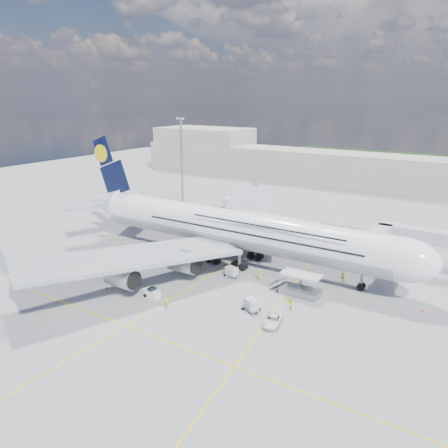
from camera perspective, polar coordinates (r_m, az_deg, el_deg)
The scene contains 31 objects.
ground at distance 79.20m, azimuth -2.41°, elevation -7.08°, with size 300.00×300.00×0.00m, color gray.
taxi_line_main at distance 79.20m, azimuth -2.41°, elevation -7.08°, with size 0.25×220.00×0.01m, color yellow.
taxi_line_cross at distance 65.55m, azimuth -12.71°, elevation -12.81°, with size 120.00×0.25×0.01m, color yellow.
taxi_line_diag at distance 81.16m, azimuth 9.91°, elevation -6.72°, with size 0.25×100.00×0.01m, color yellow.
airliner at distance 84.57m, azimuth 1.55°, elevation -0.56°, with size 77.26×79.15×23.71m.
jet_bridge at distance 84.90m, azimuth 22.94°, elevation -1.84°, with size 18.80×12.10×8.50m.
cargo_loader at distance 73.65m, azimuth 9.81°, elevation -8.15°, with size 8.53×3.20×3.67m.
light_mast at distance 133.89m, azimuth -5.56°, elevation 8.48°, with size 3.00×0.70×25.50m.
terminal at distance 161.98m, azimuth 17.27°, elevation 6.63°, with size 180.00×16.00×12.00m, color #B2AD9E.
hangar at distance 195.99m, azimuth -2.54°, elevation 9.82°, with size 40.00×22.00×18.00m, color #B2AD9E.
dolly_row_a at distance 90.81m, azimuth -15.57°, elevation -3.86°, with size 3.24×2.14×1.89m.
dolly_row_b at distance 81.38m, azimuth -12.57°, elevation -5.95°, with size 3.68×2.54×2.12m.
dolly_row_c at distance 88.20m, azimuth -9.92°, elevation -4.19°, with size 2.81×1.88×1.64m.
dolly_back at distance 92.55m, azimuth -10.31°, elevation -3.60°, with size 2.83×1.84×0.39m.
dolly_nose_far at distance 67.69m, azimuth 3.58°, elevation -10.46°, with size 3.34×2.84×1.87m.
dolly_nose_near at distance 79.46m, azimuth 1.00°, elevation -6.23°, with size 3.13×2.15×1.81m.
baggage_tug at distance 72.63m, azimuth -9.38°, elevation -8.91°, with size 2.90×1.54×1.75m.
catering_truck_inner at distance 100.60m, azimuth -0.05°, elevation -0.88°, with size 5.79×2.31×3.45m.
catering_truck_outer at distance 120.44m, azimuth 1.20°, elevation 2.21°, with size 7.44×3.66×4.26m.
service_van at distance 64.41m, azimuth 6.37°, elevation -12.37°, with size 2.22×4.82×1.34m, color white.
crew_nose at distance 80.39m, azimuth 15.26°, elevation -6.58°, with size 0.69×0.45×1.89m, color #BBDE17.
crew_loader at distance 68.63m, azimuth 8.62°, elevation -10.25°, with size 0.95×0.74×1.96m, color #D5F219.
crew_wing at distance 85.52m, azimuth -12.33°, elevation -5.05°, with size 0.95×0.40×1.63m, color #C7FF1A.
crew_van at distance 78.44m, azimuth 4.74°, elevation -6.59°, with size 0.95×0.62×1.95m, color #A3DD17.
crew_tug at distance 68.68m, azimuth -7.58°, elevation -10.26°, with size 1.17×0.67×1.81m, color #BDE317.
cone_nose at distance 74.10m, azimuth 24.51°, elevation -10.16°, with size 0.45×0.45×0.57m.
cone_wing_left_inner at distance 103.42m, azimuth 2.03°, elevation -1.18°, with size 0.49×0.49×0.62m.
cone_wing_left_outer at distance 112.73m, azimuth 1.22°, elevation 0.31°, with size 0.42×0.42×0.54m.
cone_wing_right_inner at distance 82.79m, azimuth -2.46°, elevation -5.83°, with size 0.39×0.39×0.50m.
cone_wing_right_outer at distance 77.40m, azimuth -15.08°, elevation -8.04°, with size 0.44×0.44×0.56m.
cone_tail at distance 101.08m, azimuth -13.05°, elevation -2.04°, with size 0.45×0.45×0.57m.
Camera 1 is at (41.80, -59.38, 31.62)m, focal length 35.00 mm.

